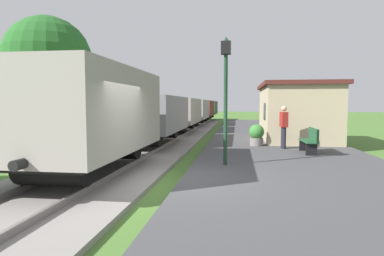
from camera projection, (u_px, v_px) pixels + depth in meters
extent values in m
plane|color=#47702D|center=(172.00, 189.00, 7.88)|extent=(160.00, 160.00, 0.00)
cube|color=#424244|center=(311.00, 188.00, 7.43)|extent=(6.00, 60.00, 0.25)
cube|color=gray|center=(78.00, 183.00, 8.21)|extent=(3.80, 60.00, 0.12)
cube|color=slate|center=(105.00, 179.00, 8.10)|extent=(0.07, 60.00, 0.14)
cube|color=slate|center=(51.00, 177.00, 8.30)|extent=(0.07, 60.00, 0.14)
cube|color=gray|center=(90.00, 110.00, 8.80)|extent=(2.50, 5.60, 2.20)
cube|color=black|center=(90.00, 145.00, 8.87)|extent=(2.10, 5.15, 0.50)
cylinder|color=black|center=(115.00, 146.00, 10.66)|extent=(1.56, 0.84, 0.84)
cylinder|color=black|center=(54.00, 166.00, 7.12)|extent=(1.56, 0.84, 0.84)
cylinder|color=black|center=(127.00, 135.00, 11.79)|extent=(0.20, 0.30, 0.20)
cylinder|color=black|center=(18.00, 165.00, 5.96)|extent=(0.20, 0.30, 0.20)
cube|color=gray|center=(153.00, 114.00, 15.35)|extent=(2.50, 5.60, 1.60)
cube|color=black|center=(153.00, 128.00, 15.39)|extent=(2.10, 5.15, 0.50)
cylinder|color=black|center=(162.00, 130.00, 17.18)|extent=(1.56, 0.84, 0.84)
cylinder|color=black|center=(142.00, 137.00, 13.64)|extent=(1.56, 0.84, 0.84)
cylinder|color=black|center=(166.00, 124.00, 18.31)|extent=(0.20, 0.30, 0.20)
cylinder|color=black|center=(133.00, 133.00, 12.48)|extent=(0.20, 0.30, 0.20)
cube|color=gray|center=(178.00, 111.00, 21.87)|extent=(2.50, 5.60, 1.60)
cube|color=black|center=(178.00, 121.00, 21.91)|extent=(2.10, 5.15, 0.50)
cylinder|color=black|center=(183.00, 123.00, 23.70)|extent=(1.56, 0.84, 0.84)
cylinder|color=black|center=(173.00, 126.00, 20.16)|extent=(1.56, 0.84, 0.84)
cylinder|color=black|center=(185.00, 119.00, 24.83)|extent=(0.20, 0.30, 0.20)
cylinder|color=black|center=(169.00, 123.00, 19.00)|extent=(0.20, 0.30, 0.20)
cube|color=gray|center=(192.00, 109.00, 28.39)|extent=(2.50, 5.60, 1.60)
cube|color=black|center=(192.00, 117.00, 28.43)|extent=(2.10, 5.15, 0.50)
cylinder|color=black|center=(195.00, 119.00, 30.22)|extent=(1.56, 0.84, 0.84)
cylinder|color=black|center=(189.00, 121.00, 26.68)|extent=(1.56, 0.84, 0.84)
cylinder|color=black|center=(196.00, 116.00, 31.35)|extent=(0.20, 0.30, 0.20)
cylinder|color=black|center=(187.00, 118.00, 25.52)|extent=(0.20, 0.30, 0.20)
cube|color=brown|center=(200.00, 108.00, 34.90)|extent=(2.50, 5.60, 1.60)
cube|color=black|center=(200.00, 114.00, 34.95)|extent=(2.10, 5.15, 0.50)
cylinder|color=black|center=(202.00, 116.00, 36.74)|extent=(1.56, 0.84, 0.84)
cylinder|color=black|center=(198.00, 117.00, 33.20)|extent=(1.56, 0.84, 0.84)
cylinder|color=black|center=(203.00, 114.00, 37.87)|extent=(0.20, 0.30, 0.20)
cylinder|color=black|center=(197.00, 115.00, 32.04)|extent=(0.20, 0.30, 0.20)
cube|color=#384C33|center=(206.00, 108.00, 41.42)|extent=(2.50, 5.60, 1.60)
cube|color=black|center=(206.00, 113.00, 41.47)|extent=(2.10, 5.15, 0.50)
cylinder|color=black|center=(208.00, 114.00, 43.26)|extent=(1.56, 0.84, 0.84)
cylinder|color=black|center=(205.00, 115.00, 39.72)|extent=(1.56, 0.84, 0.84)
cylinder|color=black|center=(208.00, 112.00, 44.39)|extent=(0.20, 0.30, 0.20)
cylinder|color=black|center=(204.00, 113.00, 38.56)|extent=(0.20, 0.30, 0.20)
cube|color=tan|center=(296.00, 114.00, 16.42)|extent=(3.20, 5.50, 2.60)
cube|color=#51231E|center=(296.00, 86.00, 16.32)|extent=(3.50, 5.80, 0.18)
cube|color=black|center=(265.00, 111.00, 15.55)|extent=(0.03, 0.90, 0.80)
cube|color=#1E4C2D|center=(308.00, 141.00, 11.93)|extent=(0.42, 1.50, 0.04)
cube|color=#1E4C2D|center=(314.00, 134.00, 11.89)|extent=(0.04, 1.50, 0.45)
cube|color=black|center=(311.00, 150.00, 11.36)|extent=(0.38, 0.06, 0.42)
cube|color=black|center=(304.00, 145.00, 12.54)|extent=(0.38, 0.06, 0.42)
cube|color=#1E4C2D|center=(279.00, 126.00, 20.47)|extent=(0.42, 1.50, 0.04)
cube|color=#1E4C2D|center=(282.00, 122.00, 20.43)|extent=(0.04, 1.50, 0.45)
cube|color=black|center=(280.00, 130.00, 19.90)|extent=(0.38, 0.06, 0.42)
cube|color=black|center=(277.00, 129.00, 21.08)|extent=(0.38, 0.06, 0.42)
cylinder|color=black|center=(284.00, 138.00, 13.09)|extent=(0.15, 0.15, 0.86)
cylinder|color=black|center=(283.00, 138.00, 13.25)|extent=(0.15, 0.15, 0.86)
cube|color=maroon|center=(284.00, 120.00, 13.12)|extent=(0.31, 0.42, 0.60)
sphere|color=tan|center=(284.00, 109.00, 13.09)|extent=(0.22, 0.22, 0.22)
cylinder|color=slate|center=(256.00, 142.00, 14.05)|extent=(0.56, 0.56, 0.34)
sphere|color=#387A33|center=(257.00, 132.00, 14.02)|extent=(0.64, 0.64, 0.64)
cylinder|color=#193823|center=(226.00, 110.00, 9.53)|extent=(0.11, 0.11, 3.20)
cube|color=black|center=(226.00, 48.00, 9.40)|extent=(0.28, 0.28, 0.36)
sphere|color=#F2E5BF|center=(226.00, 48.00, 9.40)|extent=(0.20, 0.20, 0.20)
cone|color=#193823|center=(226.00, 39.00, 9.38)|extent=(0.20, 0.20, 0.16)
cylinder|color=#4C3823|center=(50.00, 116.00, 18.59)|extent=(0.28, 0.28, 2.70)
sphere|color=#235B23|center=(48.00, 60.00, 18.36)|extent=(4.79, 4.79, 4.79)
cylinder|color=#4C3823|center=(91.00, 114.00, 25.91)|extent=(0.28, 0.28, 2.46)
sphere|color=#2D6B28|center=(90.00, 79.00, 25.71)|extent=(4.01, 4.01, 4.01)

